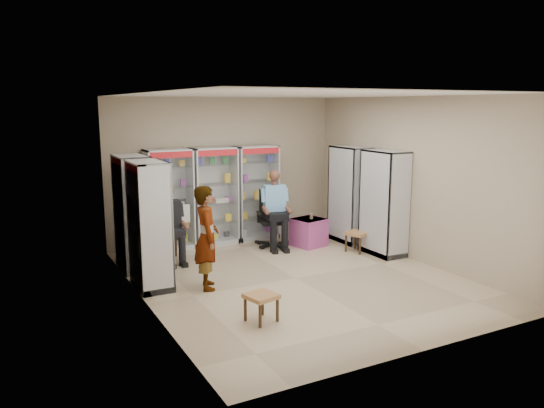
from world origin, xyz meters
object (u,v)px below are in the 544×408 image
cabinet_right_far (350,195)px  cabinet_left_near (150,225)px  office_chair (273,218)px  cabinet_back_mid (214,196)px  woven_stool_b (261,308)px  cabinet_back_left (169,200)px  wooden_chair (169,235)px  cabinet_right_near (384,203)px  woven_stool_a (357,242)px  cabinet_back_right (256,193)px  standing_man (207,238)px  cabinet_left_far (133,213)px  pink_trunk (309,232)px  seated_shopkeeper (274,211)px

cabinet_right_far → cabinet_left_near: 4.55m
cabinet_right_far → office_chair: size_ratio=1.73×
cabinet_back_mid → woven_stool_b: bearing=-103.2°
cabinet_back_left → office_chair: bearing=-20.7°
wooden_chair → office_chair: office_chair is taller
cabinet_right_near → woven_stool_a: 0.93m
cabinet_right_far → cabinet_left_near: (-4.46, -0.90, 0.00)m
cabinet_back_right → woven_stool_b: size_ratio=5.28×
cabinet_right_far → standing_man: 3.94m
wooden_chair → woven_stool_b: 3.35m
woven_stool_a → woven_stool_b: 3.88m
cabinet_back_mid → cabinet_left_far: size_ratio=1.00×
wooden_chair → cabinet_left_far: bearing=-163.6°
cabinet_right_far → cabinet_right_near: bearing=-180.0°
cabinet_back_left → woven_stool_a: size_ratio=5.00×
cabinet_left_far → office_chair: bearing=94.0°
wooden_chair → cabinet_back_mid: bearing=31.3°
cabinet_left_near → woven_stool_b: (0.93, -2.03, -0.81)m
office_chair → woven_stool_b: (-1.93, -3.33, -0.39)m
cabinet_left_far → pink_trunk: size_ratio=3.40×
cabinet_back_right → cabinet_right_far: size_ratio=1.00×
cabinet_right_far → cabinet_back_mid: bearing=66.3°
cabinet_back_right → pink_trunk: 1.45m
woven_stool_a → standing_man: size_ratio=0.25×
office_chair → cabinet_right_near: bearing=-29.4°
wooden_chair → woven_stool_a: wooden_chair is taller
woven_stool_b → cabinet_back_right: bearing=64.9°
cabinet_back_right → seated_shopkeeper: 0.82m
office_chair → cabinet_left_near: bearing=-141.8°
cabinet_back_right → cabinet_right_near: bearing=-53.8°
cabinet_right_near → seated_shopkeeper: bearing=47.9°
cabinet_left_near → wooden_chair: (0.68, 1.30, -0.53)m
cabinet_right_far → cabinet_left_near: bearing=101.4°
cabinet_right_far → woven_stool_b: 4.66m
cabinet_back_right → cabinet_left_far: 2.98m
woven_stool_b → woven_stool_a: bearing=34.3°
wooden_chair → woven_stool_a: bearing=-18.4°
cabinet_right_near → office_chair: cabinet_right_near is taller
seated_shopkeeper → woven_stool_b: size_ratio=3.89×
cabinet_left_far → woven_stool_b: bearing=16.5°
seated_shopkeeper → woven_stool_b: (-1.93, -3.28, -0.55)m
seated_shopkeeper → cabinet_left_far: bearing=-163.3°
seated_shopkeeper → wooden_chair: bearing=-167.6°
cabinet_back_mid → office_chair: 1.29m
cabinet_right_far → woven_stool_a: size_ratio=5.00×
office_chair → woven_stool_b: office_chair is taller
cabinet_right_near → cabinet_back_left: bearing=57.7°
cabinet_back_mid → pink_trunk: cabinet_back_mid is taller
office_chair → woven_stool_b: 3.87m
cabinet_right_far → standing_man: cabinet_right_far is taller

